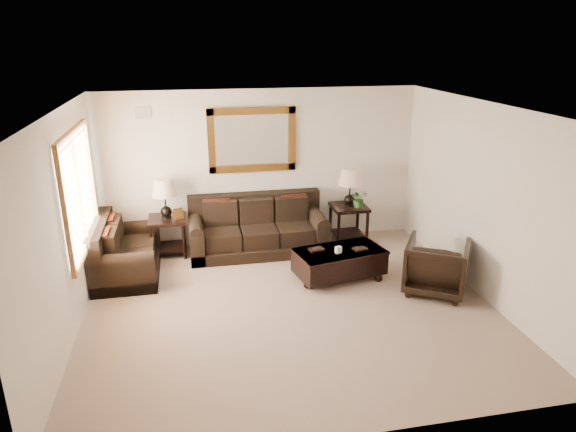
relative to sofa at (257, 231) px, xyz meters
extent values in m
cube|color=#846E5B|center=(0.15, -2.05, -0.34)|extent=(5.50, 5.00, 0.01)
cube|color=white|center=(0.15, -2.05, 2.36)|extent=(5.50, 5.00, 0.01)
cube|color=silver|center=(0.15, 0.45, 1.01)|extent=(5.50, 0.01, 2.70)
cube|color=silver|center=(0.15, -4.55, 1.01)|extent=(5.50, 0.01, 2.70)
cube|color=silver|center=(-2.60, -2.05, 1.01)|extent=(0.01, 5.00, 2.70)
cube|color=silver|center=(2.90, -2.05, 1.01)|extent=(0.01, 5.00, 2.70)
cube|color=white|center=(-2.59, -1.15, 1.21)|extent=(0.01, 1.80, 1.50)
cube|color=brown|center=(-2.55, -1.15, 2.00)|extent=(0.06, 1.96, 0.08)
cube|color=brown|center=(-2.55, -1.15, 0.42)|extent=(0.06, 1.96, 0.08)
cube|color=brown|center=(-2.55, -2.09, 1.21)|extent=(0.06, 0.08, 1.50)
cube|color=brown|center=(-2.55, -0.21, 1.21)|extent=(0.06, 0.08, 1.50)
cube|color=brown|center=(-2.55, -1.15, 1.21)|extent=(0.05, 0.05, 1.50)
cube|color=#502810|center=(0.00, 0.42, 1.51)|extent=(1.50, 0.06, 1.10)
cube|color=white|center=(0.00, 0.44, 1.51)|extent=(1.26, 0.01, 0.86)
cube|color=#999999|center=(-1.75, 0.43, 2.01)|extent=(0.25, 0.02, 0.18)
cube|color=black|center=(0.00, -0.06, -0.25)|extent=(2.30, 0.99, 0.19)
cube|color=black|center=(0.00, 0.32, 0.37)|extent=(2.30, 0.23, 0.47)
cube|color=black|center=(-0.61, -0.08, -0.01)|extent=(0.59, 0.82, 0.28)
cube|color=black|center=(0.00, -0.08, -0.01)|extent=(0.59, 0.82, 0.28)
cube|color=black|center=(0.61, -0.08, -0.01)|extent=(0.59, 0.82, 0.28)
cube|color=black|center=(-1.04, -0.06, -0.06)|extent=(0.23, 0.99, 0.56)
cylinder|color=black|center=(-1.04, -0.06, 0.21)|extent=(0.23, 0.98, 0.23)
cube|color=black|center=(1.04, -0.06, -0.06)|extent=(0.23, 0.99, 0.56)
cylinder|color=black|center=(1.04, -0.06, 0.21)|extent=(0.23, 0.98, 0.23)
cube|color=#55190B|center=(-0.67, 0.12, 0.36)|extent=(0.44, 0.19, 0.45)
cube|color=#55190B|center=(0.67, 0.12, 0.36)|extent=(0.44, 0.19, 0.45)
cube|color=black|center=(-2.12, -0.54, -0.25)|extent=(0.93, 1.57, 0.18)
cube|color=black|center=(-2.47, -0.54, 0.32)|extent=(0.22, 1.57, 0.44)
cube|color=black|center=(-2.10, -0.83, -0.03)|extent=(0.77, 0.55, 0.27)
cube|color=black|center=(-2.10, -0.26, -0.03)|extent=(0.77, 0.55, 0.27)
cube|color=black|center=(-2.12, -1.22, -0.08)|extent=(0.93, 0.22, 0.52)
cylinder|color=black|center=(-2.12, -1.22, 0.18)|extent=(0.91, 0.22, 0.22)
cube|color=black|center=(-2.12, 0.14, -0.08)|extent=(0.93, 0.22, 0.52)
cylinder|color=black|center=(-2.12, 0.14, 0.18)|extent=(0.91, 0.22, 0.22)
cube|color=#55190B|center=(-2.29, -0.88, 0.32)|extent=(0.18, 0.41, 0.42)
cube|color=#55190B|center=(-2.29, -0.21, 0.32)|extent=(0.18, 0.41, 0.42)
cube|color=black|center=(-1.50, 0.11, 0.29)|extent=(0.60, 0.60, 0.05)
cube|color=black|center=(-1.50, 0.11, -0.21)|extent=(0.51, 0.51, 0.03)
cylinder|color=black|center=(-1.76, -0.15, -0.04)|extent=(0.05, 0.05, 0.60)
cylinder|color=black|center=(-1.25, -0.15, -0.04)|extent=(0.05, 0.05, 0.60)
cylinder|color=black|center=(-1.76, 0.37, -0.04)|extent=(0.05, 0.05, 0.60)
cylinder|color=black|center=(-1.25, 0.37, -0.04)|extent=(0.05, 0.05, 0.60)
sphere|color=black|center=(-1.50, 0.11, 0.43)|extent=(0.19, 0.19, 0.19)
cylinder|color=black|center=(-1.50, 0.11, 0.63)|extent=(0.03, 0.03, 0.40)
cone|color=tan|center=(-1.50, 0.11, 0.85)|extent=(0.42, 0.42, 0.29)
cube|color=#502810|center=(-1.31, 0.00, 0.41)|extent=(0.17, 0.11, 0.19)
cube|color=black|center=(1.67, 0.11, 0.30)|extent=(0.61, 0.61, 0.06)
cube|color=black|center=(1.67, 0.11, -0.21)|extent=(0.52, 0.52, 0.03)
cylinder|color=black|center=(1.41, -0.15, -0.04)|extent=(0.06, 0.06, 0.61)
cylinder|color=black|center=(1.93, -0.15, -0.04)|extent=(0.06, 0.06, 0.61)
cylinder|color=black|center=(1.41, 0.37, -0.04)|extent=(0.06, 0.06, 0.61)
cylinder|color=black|center=(1.93, 0.37, -0.04)|extent=(0.06, 0.06, 0.61)
sphere|color=black|center=(1.67, 0.11, 0.44)|extent=(0.19, 0.19, 0.19)
cylinder|color=black|center=(1.67, 0.11, 0.64)|extent=(0.03, 0.03, 0.40)
cone|color=tan|center=(1.67, 0.11, 0.86)|extent=(0.42, 0.42, 0.29)
sphere|color=black|center=(0.52, -1.56, -0.29)|extent=(0.12, 0.12, 0.12)
sphere|color=black|center=(1.63, -1.56, -0.29)|extent=(0.12, 0.12, 0.12)
sphere|color=black|center=(0.52, -1.05, -0.29)|extent=(0.12, 0.12, 0.12)
sphere|color=black|center=(1.63, -1.05, -0.29)|extent=(0.12, 0.12, 0.12)
cube|color=black|center=(1.08, -1.31, -0.07)|extent=(1.43, 0.96, 0.37)
cube|color=black|center=(1.08, -1.31, 0.09)|extent=(1.46, 0.98, 0.04)
cube|color=black|center=(0.72, -1.26, 0.13)|extent=(0.25, 0.19, 0.03)
cube|color=black|center=(1.38, -1.36, 0.12)|extent=(0.23, 0.18, 0.03)
cube|color=white|center=(1.03, -1.41, 0.16)|extent=(0.11, 0.09, 0.10)
imported|color=black|center=(2.31, -2.01, 0.09)|extent=(1.12, 1.10, 0.86)
imported|color=#2C5C1F|center=(1.81, 0.00, 0.45)|extent=(0.34, 0.37, 0.25)
camera|label=1|loc=(-1.10, -8.18, 3.19)|focal=32.00mm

